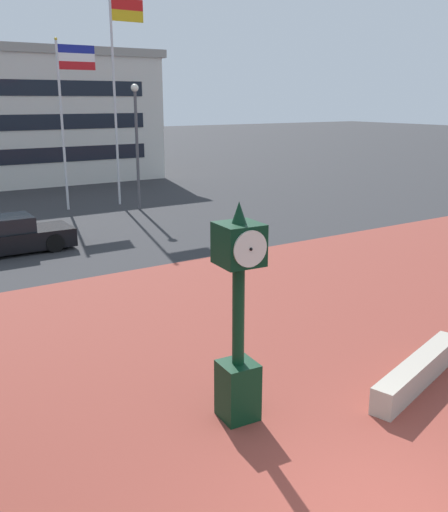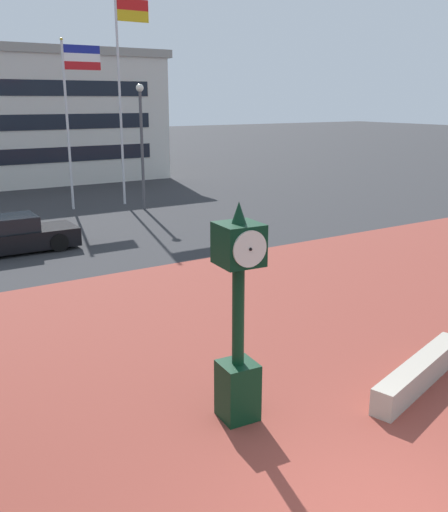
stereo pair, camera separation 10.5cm
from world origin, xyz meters
The scene contains 7 objects.
plaza_brick_paving centered at (0.00, 3.93, 0.00)m, with size 44.00×15.86×0.01m, color brown.
planter_wall centered at (3.19, 2.18, 0.25)m, with size 3.20×0.40×0.50m, color #ADA393.
street_clock centered at (-0.30, 3.06, 1.73)m, with size 0.70×0.77×3.67m.
car_street_near centered at (-1.01, 16.18, 0.57)m, with size 4.21×1.83×1.28m.
flagpole_primary centered at (3.53, 22.95, 4.84)m, with size 1.86×0.14×7.87m.
flagpole_secondary centered at (6.13, 22.95, 5.95)m, with size 1.75×0.14×10.05m.
street_lamp_post centered at (6.18, 21.08, 3.64)m, with size 0.36×0.36×5.86m.
Camera 1 is at (-5.07, -3.90, 5.15)m, focal length 39.62 mm.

